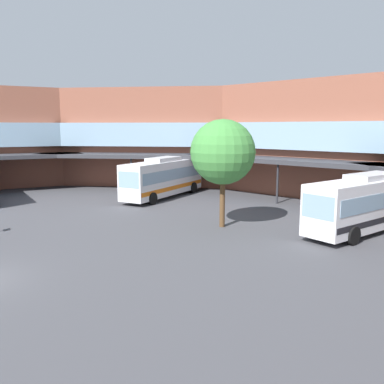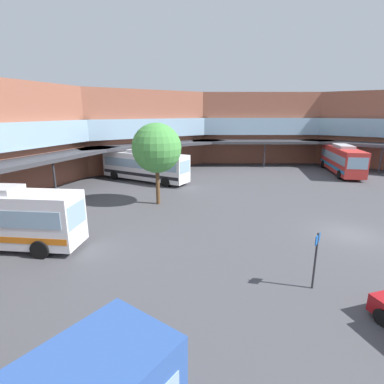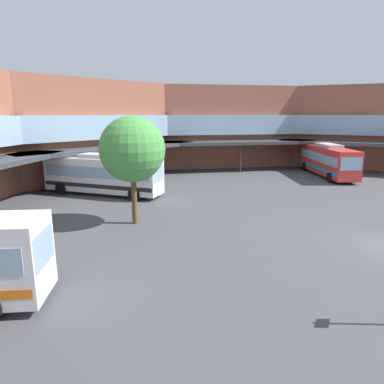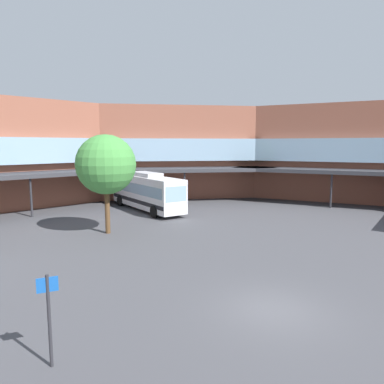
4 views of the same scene
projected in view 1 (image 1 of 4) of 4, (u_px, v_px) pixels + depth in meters
station_building at (274, 146)px, 25.59m from camera, size 71.41×46.45×11.13m
bus_0 at (370, 202)px, 26.64m from camera, size 3.92×11.56×3.79m
bus_3 at (164, 177)px, 39.53m from camera, size 7.90×10.75×3.89m
plaza_tree at (223, 152)px, 27.26m from camera, size 4.35×4.35×7.28m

